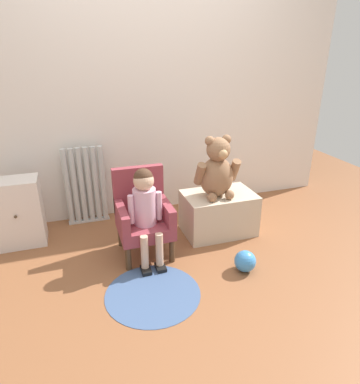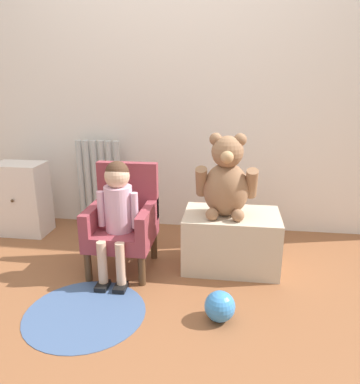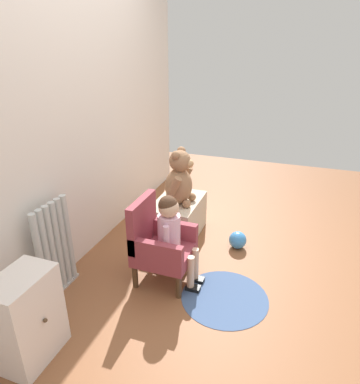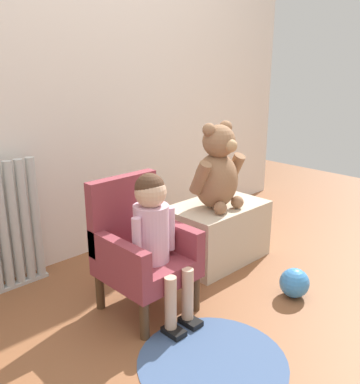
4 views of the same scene
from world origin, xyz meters
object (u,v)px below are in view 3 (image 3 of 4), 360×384
Objects in this scene: radiator at (55,249)px; low_bench at (178,217)px; floor_rug at (225,298)px; toy_ball at (238,240)px; child_figure at (172,228)px; large_teddy_bear at (179,180)px; child_armchair at (159,243)px; small_dresser at (27,318)px.

low_bench is (1.07, -0.55, -0.17)m from radiator.
radiator is 1.18× the size of low_bench.
toy_ball is (0.70, 0.05, 0.08)m from floor_rug.
child_figure is 1.40× the size of large_teddy_bear.
child_armchair is 0.19m from child_figure.
large_teddy_bear is 1.10m from floor_rug.
child_figure is (0.94, -0.53, 0.19)m from small_dresser.
large_teddy_bear is (-0.04, -0.03, 0.41)m from low_bench.
radiator is 1.27× the size of small_dresser.
child_armchair reaches higher than low_bench.
child_figure is 4.57× the size of toy_ball.
child_armchair is at bearing -59.16° from radiator.
large_teddy_bear is 0.76m from toy_ball.
child_armchair is 0.64m from floor_rug.
floor_rug is (0.87, -0.97, -0.28)m from small_dresser.
floor_rug is 4.03× the size of toy_ball.
floor_rug is (-0.75, -0.64, -0.18)m from low_bench.
large_teddy_bear is at bearing -146.73° from low_bench.
radiator is at bearing 104.96° from floor_rug.
child_figure reaches higher than child_armchair.
small_dresser is 1.84m from toy_ball.
child_armchair is 1.29× the size of large_teddy_bear.
small_dresser is 1.09m from child_figure.
child_armchair is at bearing 141.85° from toy_ball.
floor_rug is (-0.07, -0.55, -0.32)m from child_armchair.
child_armchair is at bearing 90.00° from child_figure.
small_dresser is at bearing 168.54° from low_bench.
radiator is at bearing 131.77° from toy_ball.
low_bench is at bearing 16.31° from child_figure.
large_teddy_bear is at bearing -29.58° from radiator.
small_dresser is 1.10× the size of large_teddy_bear.
low_bench is at bearing 85.45° from toy_ball.
toy_ball is (0.64, -0.50, -0.24)m from child_armchair.
child_armchair is (0.38, -0.64, -0.03)m from radiator.
radiator is at bearing 150.42° from large_teddy_bear.
large_teddy_bear is at bearing -12.76° from small_dresser.
toy_ball is at bearing 3.79° from floor_rug.
small_dresser is 0.89× the size of floor_rug.
child_figure reaches higher than toy_ball.
floor_rug is at bearing -176.21° from toy_ball.
radiator is at bearing 120.84° from child_armchair.
child_figure is at bearing -63.01° from radiator.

